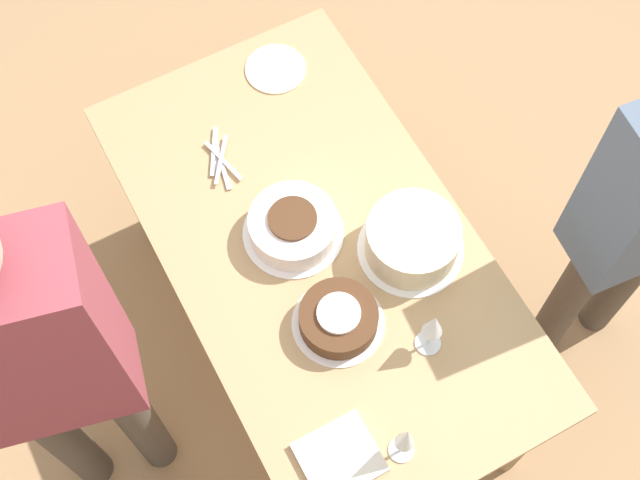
{
  "coord_description": "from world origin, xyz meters",
  "views": [
    {
      "loc": [
        0.95,
        -0.51,
        3.05
      ],
      "look_at": [
        0.0,
        0.0,
        0.82
      ],
      "focal_mm": 50.0,
      "sensor_mm": 36.0,
      "label": 1
    }
  ],
  "objects_px": {
    "cake_center_white": "(293,226)",
    "cake_front_chocolate": "(338,319)",
    "cake_back_decorated": "(412,240)",
    "wine_glass_far": "(433,326)",
    "person_cutting": "(41,363)",
    "wine_glass_near": "(406,438)"
  },
  "relations": [
    {
      "from": "cake_center_white",
      "to": "cake_front_chocolate",
      "type": "relative_size",
      "value": 1.14
    },
    {
      "from": "cake_back_decorated",
      "to": "wine_glass_far",
      "type": "height_order",
      "value": "wine_glass_far"
    },
    {
      "from": "cake_front_chocolate",
      "to": "wine_glass_far",
      "type": "xyz_separation_m",
      "value": [
        0.16,
        0.19,
        0.09
      ]
    },
    {
      "from": "cake_front_chocolate",
      "to": "person_cutting",
      "type": "height_order",
      "value": "person_cutting"
    },
    {
      "from": "cake_center_white",
      "to": "cake_back_decorated",
      "type": "height_order",
      "value": "cake_back_decorated"
    },
    {
      "from": "cake_back_decorated",
      "to": "wine_glass_near",
      "type": "relative_size",
      "value": 1.5
    },
    {
      "from": "cake_front_chocolate",
      "to": "wine_glass_far",
      "type": "distance_m",
      "value": 0.26
    },
    {
      "from": "cake_back_decorated",
      "to": "person_cutting",
      "type": "distance_m",
      "value": 1.03
    },
    {
      "from": "cake_center_white",
      "to": "wine_glass_near",
      "type": "height_order",
      "value": "wine_glass_near"
    },
    {
      "from": "wine_glass_near",
      "to": "person_cutting",
      "type": "distance_m",
      "value": 0.88
    },
    {
      "from": "cake_back_decorated",
      "to": "person_cutting",
      "type": "relative_size",
      "value": 0.17
    },
    {
      "from": "wine_glass_near",
      "to": "wine_glass_far",
      "type": "xyz_separation_m",
      "value": [
        -0.21,
        0.21,
        -0.0
      ]
    },
    {
      "from": "wine_glass_far",
      "to": "person_cutting",
      "type": "bearing_deg",
      "value": -109.26
    },
    {
      "from": "cake_front_chocolate",
      "to": "person_cutting",
      "type": "distance_m",
      "value": 0.77
    },
    {
      "from": "person_cutting",
      "to": "cake_front_chocolate",
      "type": "bearing_deg",
      "value": 1.03
    },
    {
      "from": "person_cutting",
      "to": "cake_center_white",
      "type": "bearing_deg",
      "value": 24.62
    },
    {
      "from": "person_cutting",
      "to": "cake_back_decorated",
      "type": "bearing_deg",
      "value": 10.0
    },
    {
      "from": "cake_center_white",
      "to": "cake_front_chocolate",
      "type": "distance_m",
      "value": 0.3
    },
    {
      "from": "cake_front_chocolate",
      "to": "cake_back_decorated",
      "type": "xyz_separation_m",
      "value": [
        -0.1,
        0.29,
        0.02
      ]
    },
    {
      "from": "cake_center_white",
      "to": "cake_back_decorated",
      "type": "relative_size",
      "value": 0.96
    },
    {
      "from": "cake_front_chocolate",
      "to": "wine_glass_near",
      "type": "height_order",
      "value": "wine_glass_near"
    },
    {
      "from": "wine_glass_near",
      "to": "wine_glass_far",
      "type": "distance_m",
      "value": 0.3
    }
  ]
}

